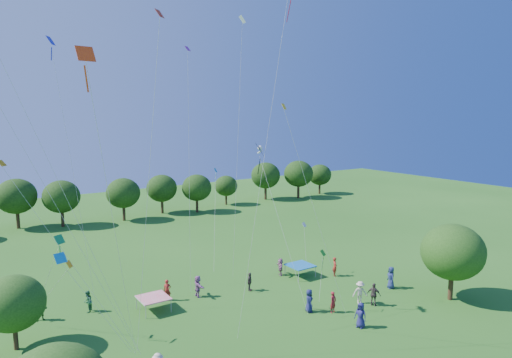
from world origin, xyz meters
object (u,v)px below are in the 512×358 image
object	(u,v)px
tent_blue	(300,265)
pirate_kite	(261,153)
near_tree_north	(13,303)
red_high_kite	(284,28)
near_tree_east	(453,252)
tent_red_stripe	(153,298)

from	to	relation	value
tent_blue	pirate_kite	xyz separation A→B (m)	(-7.42, -4.31, 11.15)
near_tree_north	pirate_kite	xyz separation A→B (m)	(16.20, -4.07, 9.09)
red_high_kite	pirate_kite	bearing A→B (deg)	71.31
near_tree_north	near_tree_east	xyz separation A→B (m)	(30.35, -10.74, 0.90)
near_tree_east	tent_red_stripe	bearing A→B (deg)	151.40
pirate_kite	near_tree_east	bearing A→B (deg)	-25.23
near_tree_east	tent_red_stripe	xyz separation A→B (m)	(-20.87, 11.38, -2.96)
near_tree_north	tent_red_stripe	world-z (taller)	near_tree_north
near_tree_north	near_tree_east	distance (m)	32.21
near_tree_east	red_high_kite	xyz separation A→B (m)	(-15.75, 1.95, 16.06)
near_tree_north	tent_red_stripe	distance (m)	9.73
tent_red_stripe	pirate_kite	world-z (taller)	pirate_kite
near_tree_east	near_tree_north	bearing A→B (deg)	160.51
near_tree_north	tent_red_stripe	size ratio (longest dim) A/B	2.22
tent_blue	pirate_kite	world-z (taller)	pirate_kite
red_high_kite	tent_blue	bearing A→B (deg)	45.02
tent_blue	red_high_kite	bearing A→B (deg)	-134.98
tent_blue	tent_red_stripe	bearing A→B (deg)	178.37
near_tree_east	pirate_kite	world-z (taller)	pirate_kite
near_tree_north	red_high_kite	bearing A→B (deg)	-31.06
pirate_kite	red_high_kite	distance (m)	9.31
tent_red_stripe	tent_blue	size ratio (longest dim) A/B	1.00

